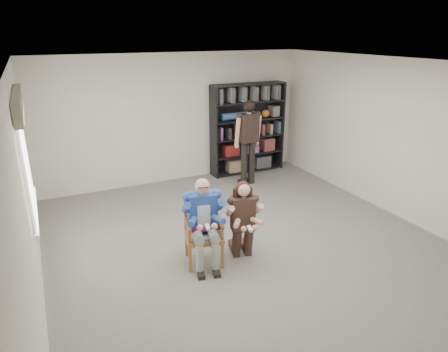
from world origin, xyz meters
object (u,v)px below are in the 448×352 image
armchair (204,231)px  seated_man (204,222)px  standing_man (248,144)px  kneeling_woman (243,221)px  bookshelf (248,129)px

armchair → seated_man: bearing=0.0°
seated_man → standing_man: (2.12, 2.53, 0.27)m
kneeling_woman → standing_man: 3.09m
armchair → kneeling_woman: size_ratio=0.84×
armchair → standing_man: 3.33m
seated_man → kneeling_woman: size_ratio=1.09×
bookshelf → armchair: bearing=-127.4°
armchair → standing_man: size_ratio=0.54×
standing_man → bookshelf: bearing=60.8°
armchair → seated_man: 0.15m
armchair → kneeling_woman: (0.58, -0.12, 0.10)m
seated_man → bookshelf: 4.16m
kneeling_woman → seated_man: bearing=-178.1°
seated_man → kneeling_woman: seated_man is taller
seated_man → standing_man: 3.31m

